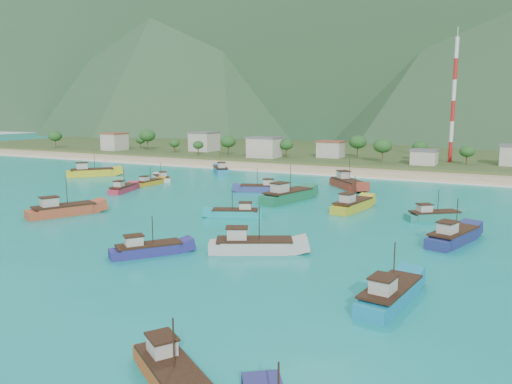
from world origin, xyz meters
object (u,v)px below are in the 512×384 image
at_px(boat_29, 347,184).
at_px(boat_2, 91,173).
at_px(boat_12, 149,183).
at_px(boat_11, 253,246).
at_px(boat_23, 352,206).
at_px(boat_9, 63,211).
at_px(boat_14, 221,170).
at_px(boat_13, 236,214).
at_px(radio_tower, 453,101).
at_px(boat_10, 390,296).
at_px(boat_6, 123,189).
at_px(boat_28, 453,237).
at_px(boat_15, 261,189).
at_px(boat_24, 171,375).
at_px(boat_27, 148,250).
at_px(boat_0, 161,179).
at_px(boat_25, 433,216).
at_px(boat_20, 287,196).

bearing_deg(boat_29, boat_2, -32.39).
height_order(boat_12, boat_29, boat_29).
relative_size(boat_11, boat_23, 0.96).
height_order(boat_9, boat_14, boat_9).
bearing_deg(boat_23, boat_13, -128.66).
xyz_separation_m(radio_tower, boat_10, (8.73, -126.53, -20.59)).
distance_m(boat_6, boat_28, 72.68).
bearing_deg(boat_29, radio_tower, -147.52).
bearing_deg(radio_tower, boat_15, -113.95).
relative_size(boat_13, boat_24, 1.00).
distance_m(boat_14, boat_15, 36.23).
bearing_deg(boat_29, boat_24, 57.59).
bearing_deg(boat_15, radio_tower, -45.57).
xyz_separation_m(boat_14, boat_27, (35.86, -76.81, -0.19)).
distance_m(boat_2, boat_6, 31.77).
xyz_separation_m(boat_0, boat_25, (70.46, -16.73, 0.06)).
relative_size(radio_tower, boat_25, 4.36).
bearing_deg(boat_14, boat_28, -75.76).
bearing_deg(radio_tower, boat_20, -105.13).
bearing_deg(boat_0, boat_11, -93.94).
distance_m(boat_9, boat_13, 30.66).
bearing_deg(boat_23, boat_15, 164.21).
bearing_deg(boat_15, boat_14, 24.25).
height_order(boat_6, boat_28, boat_28).
distance_m(boat_12, boat_25, 68.94).
relative_size(boat_11, boat_15, 1.12).
bearing_deg(boat_9, boat_14, 120.31).
bearing_deg(radio_tower, boat_24, -90.51).
xyz_separation_m(boat_20, boat_29, (5.64, 22.52, -0.07)).
bearing_deg(boat_20, boat_14, 150.57).
height_order(boat_9, boat_20, boat_20).
bearing_deg(radio_tower, boat_29, -105.53).
distance_m(boat_23, boat_29, 26.90).
bearing_deg(boat_25, boat_10, -35.56).
bearing_deg(boat_25, boat_6, -126.42).
relative_size(boat_2, boat_25, 1.34).
distance_m(boat_12, boat_23, 54.26).
xyz_separation_m(boat_11, boat_23, (3.52, 32.99, 0.04)).
bearing_deg(radio_tower, boat_13, -103.51).
bearing_deg(boat_23, boat_6, -167.45).
bearing_deg(boat_10, boat_28, 91.16).
height_order(boat_2, boat_15, boat_2).
bearing_deg(boat_10, boat_0, 149.00).
xyz_separation_m(boat_0, boat_9, (11.89, -43.08, 0.31)).
distance_m(radio_tower, boat_2, 113.77).
xyz_separation_m(boat_23, boat_28, (19.21, -16.07, -0.03)).
xyz_separation_m(boat_13, boat_14, (-34.55, 51.48, 0.24)).
height_order(boat_2, boat_14, boat_2).
height_order(boat_0, boat_25, boat_25).
height_order(boat_0, boat_9, boat_9).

